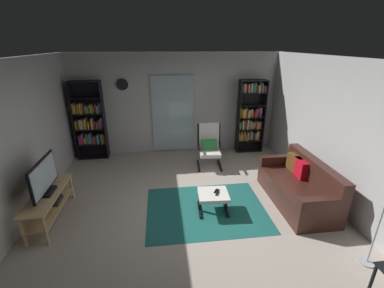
{
  "coord_description": "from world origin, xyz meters",
  "views": [
    {
      "loc": [
        -0.39,
        -3.8,
        2.82
      ],
      "look_at": [
        0.16,
        0.69,
        1.03
      ],
      "focal_mm": 24.12,
      "sensor_mm": 36.0,
      "label": 1
    }
  ],
  "objects_px": {
    "television": "(44,178)",
    "wall_clock": "(122,84)",
    "bookshelf_near_tv": "(90,123)",
    "cell_phone": "(217,191)",
    "leather_sofa": "(299,187)",
    "bookshelf_near_sofa": "(250,116)",
    "tv_stand": "(50,201)",
    "tv_remote": "(217,193)",
    "lounge_armchair": "(209,144)",
    "ottoman": "(213,196)"
  },
  "relations": [
    {
      "from": "bookshelf_near_sofa",
      "to": "cell_phone",
      "type": "xyz_separation_m",
      "value": [
        -1.44,
        -2.57,
        -0.62
      ]
    },
    {
      "from": "bookshelf_near_sofa",
      "to": "cell_phone",
      "type": "relative_size",
      "value": 13.84
    },
    {
      "from": "bookshelf_near_sofa",
      "to": "tv_remote",
      "type": "height_order",
      "value": "bookshelf_near_sofa"
    },
    {
      "from": "bookshelf_near_sofa",
      "to": "tv_remote",
      "type": "xyz_separation_m",
      "value": [
        -1.44,
        -2.64,
        -0.62
      ]
    },
    {
      "from": "tv_stand",
      "to": "television",
      "type": "bearing_deg",
      "value": -83.28
    },
    {
      "from": "leather_sofa",
      "to": "ottoman",
      "type": "height_order",
      "value": "leather_sofa"
    },
    {
      "from": "tv_stand",
      "to": "bookshelf_near_sofa",
      "type": "relative_size",
      "value": 0.7
    },
    {
      "from": "cell_phone",
      "to": "wall_clock",
      "type": "xyz_separation_m",
      "value": [
        -1.84,
        2.78,
        1.48
      ]
    },
    {
      "from": "tv_stand",
      "to": "bookshelf_near_sofa",
      "type": "bearing_deg",
      "value": 30.36
    },
    {
      "from": "bookshelf_near_sofa",
      "to": "cell_phone",
      "type": "bearing_deg",
      "value": -119.22
    },
    {
      "from": "bookshelf_near_tv",
      "to": "bookshelf_near_sofa",
      "type": "height_order",
      "value": "bookshelf_near_tv"
    },
    {
      "from": "bookshelf_near_sofa",
      "to": "lounge_armchair",
      "type": "height_order",
      "value": "bookshelf_near_sofa"
    },
    {
      "from": "ottoman",
      "to": "tv_remote",
      "type": "distance_m",
      "value": 0.1
    },
    {
      "from": "television",
      "to": "leather_sofa",
      "type": "distance_m",
      "value": 4.43
    },
    {
      "from": "ottoman",
      "to": "cell_phone",
      "type": "relative_size",
      "value": 3.9
    },
    {
      "from": "tv_stand",
      "to": "cell_phone",
      "type": "distance_m",
      "value": 2.83
    },
    {
      "from": "tv_remote",
      "to": "wall_clock",
      "type": "height_order",
      "value": "wall_clock"
    },
    {
      "from": "lounge_armchair",
      "to": "cell_phone",
      "type": "bearing_deg",
      "value": -96.43
    },
    {
      "from": "television",
      "to": "lounge_armchair",
      "type": "height_order",
      "value": "television"
    },
    {
      "from": "cell_phone",
      "to": "leather_sofa",
      "type": "bearing_deg",
      "value": 31.74
    },
    {
      "from": "tv_stand",
      "to": "bookshelf_near_sofa",
      "type": "xyz_separation_m",
      "value": [
        4.27,
        2.5,
        0.65
      ]
    },
    {
      "from": "bookshelf_near_sofa",
      "to": "television",
      "type": "bearing_deg",
      "value": -149.44
    },
    {
      "from": "lounge_armchair",
      "to": "ottoman",
      "type": "bearing_deg",
      "value": -98.36
    },
    {
      "from": "tv_stand",
      "to": "cell_phone",
      "type": "xyz_separation_m",
      "value": [
        2.83,
        -0.07,
        0.03
      ]
    },
    {
      "from": "bookshelf_near_sofa",
      "to": "bookshelf_near_tv",
      "type": "bearing_deg",
      "value": 179.2
    },
    {
      "from": "bookshelf_near_sofa",
      "to": "leather_sofa",
      "type": "xyz_separation_m",
      "value": [
        0.14,
        -2.52,
        -0.68
      ]
    },
    {
      "from": "bookshelf_near_tv",
      "to": "lounge_armchair",
      "type": "bearing_deg",
      "value": -15.66
    },
    {
      "from": "television",
      "to": "bookshelf_near_tv",
      "type": "bearing_deg",
      "value": 87.32
    },
    {
      "from": "television",
      "to": "wall_clock",
      "type": "xyz_separation_m",
      "value": [
        0.99,
        2.72,
        1.06
      ]
    },
    {
      "from": "tv_remote",
      "to": "television",
      "type": "bearing_deg",
      "value": -158.2
    },
    {
      "from": "tv_remote",
      "to": "bookshelf_near_sofa",
      "type": "bearing_deg",
      "value": 85.73
    },
    {
      "from": "bookshelf_near_sofa",
      "to": "cell_phone",
      "type": "distance_m",
      "value": 3.01
    },
    {
      "from": "tv_stand",
      "to": "bookshelf_near_tv",
      "type": "bearing_deg",
      "value": 87.25
    },
    {
      "from": "leather_sofa",
      "to": "ottoman",
      "type": "distance_m",
      "value": 1.65
    },
    {
      "from": "wall_clock",
      "to": "cell_phone",
      "type": "bearing_deg",
      "value": -56.55
    },
    {
      "from": "bookshelf_near_sofa",
      "to": "tv_remote",
      "type": "bearing_deg",
      "value": -118.62
    },
    {
      "from": "leather_sofa",
      "to": "ottoman",
      "type": "xyz_separation_m",
      "value": [
        -1.65,
        -0.09,
        -0.01
      ]
    },
    {
      "from": "lounge_armchair",
      "to": "tv_remote",
      "type": "relative_size",
      "value": 7.1
    },
    {
      "from": "lounge_armchair",
      "to": "bookshelf_near_sofa",
      "type": "bearing_deg",
      "value": 31.55
    },
    {
      "from": "leather_sofa",
      "to": "cell_phone",
      "type": "bearing_deg",
      "value": -178.29
    },
    {
      "from": "bookshelf_near_sofa",
      "to": "leather_sofa",
      "type": "bearing_deg",
      "value": -86.85
    },
    {
      "from": "television",
      "to": "leather_sofa",
      "type": "relative_size",
      "value": 0.53
    },
    {
      "from": "tv_remote",
      "to": "bookshelf_near_tv",
      "type": "bearing_deg",
      "value": 159.34
    },
    {
      "from": "bookshelf_near_tv",
      "to": "leather_sofa",
      "type": "height_order",
      "value": "bookshelf_near_tv"
    },
    {
      "from": "leather_sofa",
      "to": "cell_phone",
      "type": "xyz_separation_m",
      "value": [
        -1.58,
        -0.05,
        0.06
      ]
    },
    {
      "from": "bookshelf_near_tv",
      "to": "ottoman",
      "type": "distance_m",
      "value": 3.81
    },
    {
      "from": "tv_stand",
      "to": "television",
      "type": "height_order",
      "value": "television"
    },
    {
      "from": "bookshelf_near_tv",
      "to": "wall_clock",
      "type": "distance_m",
      "value": 1.27
    },
    {
      "from": "bookshelf_near_tv",
      "to": "lounge_armchair",
      "type": "relative_size",
      "value": 1.93
    },
    {
      "from": "leather_sofa",
      "to": "television",
      "type": "bearing_deg",
      "value": 179.92
    }
  ]
}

